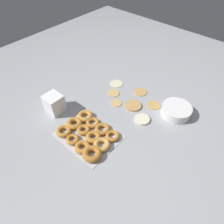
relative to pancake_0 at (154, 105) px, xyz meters
The scene contains 11 objects.
ground_plane 0.24m from the pancake_0, 131.94° to the right, with size 3.00×3.00×0.00m, color #9EA0A5.
pancake_0 is the anchor object (origin of this frame).
pancake_1 0.17m from the pancake_0, 83.93° to the right, with size 0.10×0.10×0.01m, color beige.
pancake_2 0.28m from the pancake_0, 143.67° to the right, with size 0.08×0.08×0.01m, color tan.
pancake_3 0.32m from the pancake_0, 163.32° to the right, with size 0.09×0.09×0.01m, color tan.
pancake_4 0.15m from the pancake_0, 135.58° to the right, with size 0.12×0.12×0.01m, color tan.
pancake_5 0.17m from the pancake_0, 160.66° to the left, with size 0.10×0.10×0.01m, color tan.
pancake_6 0.37m from the pancake_0, behind, with size 0.10×0.10×0.01m, color beige.
donut_tray 0.54m from the pancake_0, 107.14° to the right, with size 0.37×0.30×0.04m.
batter_bowl 0.17m from the pancake_0, ahead, with size 0.20×0.20×0.07m.
container_stack 0.71m from the pancake_0, 134.67° to the right, with size 0.12×0.11×0.14m.
Camera 1 is at (0.62, -0.81, 1.03)m, focal length 32.00 mm.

